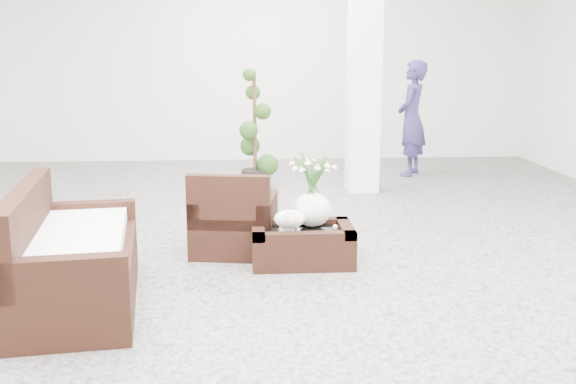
{
  "coord_description": "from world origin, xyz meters",
  "views": [
    {
      "loc": [
        -0.42,
        -6.09,
        1.91
      ],
      "look_at": [
        0.0,
        -0.1,
        0.62
      ],
      "focal_mm": 42.21,
      "sensor_mm": 36.0,
      "label": 1
    }
  ],
  "objects": [
    {
      "name": "loveseat",
      "position": [
        -1.65,
        -1.16,
        0.46
      ],
      "size": [
        1.03,
        1.8,
        0.92
      ],
      "primitive_type": "cube",
      "rotation": [
        0.0,
        0.0,
        1.69
      ],
      "color": "black",
      "rests_on": "ground"
    },
    {
      "name": "ground",
      "position": [
        0.0,
        0.0,
        0.0
      ],
      "size": [
        11.0,
        11.0,
        0.0
      ],
      "primitive_type": "plane",
      "color": "gray",
      "rests_on": "ground"
    },
    {
      "name": "sheep_figurine",
      "position": [
        -0.0,
        -0.37,
        0.42
      ],
      "size": [
        0.28,
        0.23,
        0.21
      ],
      "primitive_type": "ellipsoid",
      "color": "white",
      "rests_on": "coffee_table"
    },
    {
      "name": "column",
      "position": [
        1.2,
        2.8,
        1.75
      ],
      "size": [
        0.4,
        0.4,
        3.5
      ],
      "primitive_type": "cube",
      "color": "white",
      "rests_on": "ground"
    },
    {
      "name": "tealight",
      "position": [
        0.42,
        -0.25,
        0.33
      ],
      "size": [
        0.04,
        0.04,
        0.03
      ],
      "primitive_type": "cylinder",
      "color": "white",
      "rests_on": "coffee_table"
    },
    {
      "name": "topiary",
      "position": [
        -0.23,
        3.09,
        0.8
      ],
      "size": [
        0.43,
        0.43,
        1.6
      ],
      "primitive_type": null,
      "color": "#213D13",
      "rests_on": "ground"
    },
    {
      "name": "armchair",
      "position": [
        -0.49,
        0.12,
        0.4
      ],
      "size": [
        0.85,
        0.83,
        0.8
      ],
      "primitive_type": "cube",
      "rotation": [
        0.0,
        0.0,
        2.98
      ],
      "color": "black",
      "rests_on": "ground"
    },
    {
      "name": "shopper",
      "position": [
        2.14,
        3.89,
        0.86
      ],
      "size": [
        0.65,
        0.75,
        1.72
      ],
      "primitive_type": "imported",
      "rotation": [
        0.0,
        0.0,
        -2.05
      ],
      "color": "navy",
      "rests_on": "ground"
    },
    {
      "name": "coffee_table",
      "position": [
        0.12,
        -0.27,
        0.16
      ],
      "size": [
        0.9,
        0.6,
        0.31
      ],
      "primitive_type": "cube",
      "color": "black",
      "rests_on": "ground"
    },
    {
      "name": "planter_narcissus",
      "position": [
        0.22,
        -0.17,
        0.71
      ],
      "size": [
        0.44,
        0.44,
        0.8
      ],
      "primitive_type": null,
      "color": "white",
      "rests_on": "coffee_table"
    }
  ]
}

